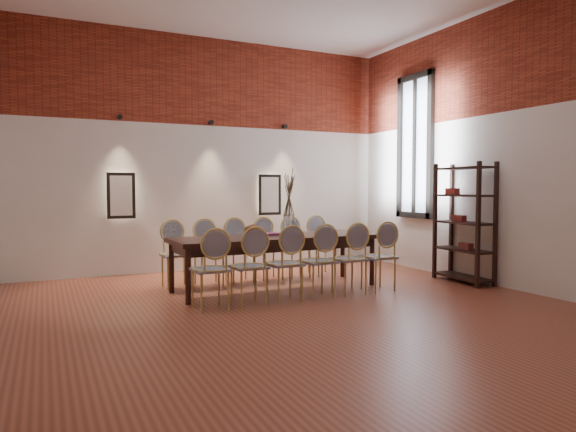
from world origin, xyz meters
name	(u,v)px	position (x,y,z in m)	size (l,w,h in m)	color
floor	(285,315)	(0.00, 0.00, -0.01)	(7.00, 7.00, 0.02)	#994C34
wall_back	(198,155)	(0.00, 3.55, 2.00)	(7.00, 0.10, 4.00)	silver
wall_right	(514,147)	(3.55, 0.00, 2.00)	(0.10, 7.00, 4.00)	silver
brick_band_back	(198,81)	(0.00, 3.48, 3.25)	(7.00, 0.02, 1.50)	maroon
brick_band_right	(512,56)	(3.48, 0.00, 3.25)	(0.02, 7.00, 1.50)	maroon
niche_left	(121,196)	(-1.30, 3.45, 1.30)	(0.36, 0.06, 0.66)	#FFEAC6
niche_right	(269,195)	(1.30, 3.45, 1.30)	(0.36, 0.06, 0.66)	#FFEAC6
spot_fixture_left	(120,117)	(-1.30, 3.42, 2.55)	(0.08, 0.08, 0.10)	black
spot_fixture_mid	(211,122)	(0.20, 3.42, 2.55)	(0.08, 0.08, 0.10)	black
spot_fixture_right	(285,127)	(1.60, 3.42, 2.55)	(0.08, 0.08, 0.10)	black
window_glass	(416,146)	(3.46, 2.00, 2.15)	(0.02, 0.78, 2.38)	silver
window_frame	(415,146)	(3.44, 2.00, 2.15)	(0.08, 0.90, 2.50)	black
window_mullion	(415,146)	(3.44, 2.00, 2.15)	(0.06, 0.06, 2.40)	black
dining_table	(276,262)	(0.51, 1.39, 0.38)	(2.92, 0.94, 0.75)	#341711
chair_near_a	(210,269)	(-0.68, 0.60, 0.47)	(0.44, 0.44, 0.94)	tan
chair_near_b	(249,267)	(-0.20, 0.62, 0.47)	(0.44, 0.44, 0.94)	tan
chair_near_c	(284,264)	(0.29, 0.63, 0.47)	(0.44, 0.44, 0.94)	tan
chair_near_d	(318,261)	(0.78, 0.65, 0.47)	(0.44, 0.44, 0.94)	tan
chair_near_e	(349,259)	(1.26, 0.67, 0.47)	(0.44, 0.44, 0.94)	tan
chair_near_f	(378,257)	(1.75, 0.68, 0.47)	(0.44, 0.44, 0.94)	tan
chair_far_a	(176,255)	(-0.73, 2.10, 0.47)	(0.44, 0.44, 0.94)	tan
chair_far_b	(209,253)	(-0.24, 2.12, 0.47)	(0.44, 0.44, 0.94)	tan
chair_far_c	(240,251)	(0.24, 2.13, 0.47)	(0.44, 0.44, 0.94)	tan
chair_far_d	(269,249)	(0.73, 2.15, 0.47)	(0.44, 0.44, 0.94)	tan
chair_far_e	(296,247)	(1.21, 2.16, 0.47)	(0.44, 0.44, 0.94)	tan
chair_far_f	(322,246)	(1.70, 2.18, 0.47)	(0.44, 0.44, 0.94)	tan
vase	(289,225)	(0.72, 1.40, 0.90)	(0.14, 0.14, 0.30)	silver
dried_branches	(289,193)	(0.72, 1.40, 1.35)	(0.50, 0.50, 0.70)	brown
bowl	(253,231)	(0.14, 1.33, 0.84)	(0.24, 0.24, 0.18)	brown
book	(269,234)	(0.47, 1.54, 0.77)	(0.26, 0.18, 0.03)	#812865
shelving_rack	(464,223)	(3.28, 0.65, 0.90)	(0.38, 1.00, 1.80)	black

